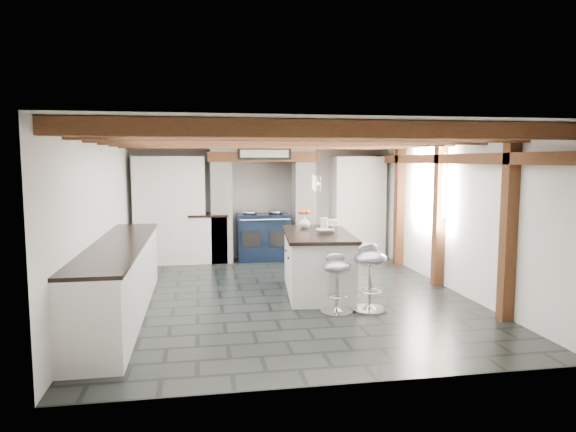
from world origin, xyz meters
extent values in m
plane|color=black|center=(0.00, 0.00, 0.00)|extent=(6.00, 6.00, 0.00)
plane|color=white|center=(0.00, 3.00, 1.15)|extent=(5.00, 0.00, 5.00)
plane|color=white|center=(-2.50, 0.00, 1.15)|extent=(0.00, 6.00, 6.00)
plane|color=white|center=(2.50, 0.00, 1.15)|extent=(0.00, 6.00, 6.00)
plane|color=white|center=(0.00, 0.00, 2.30)|extent=(6.00, 6.00, 0.00)
cube|color=white|center=(-0.80, 2.70, 0.95)|extent=(0.40, 0.60, 1.90)
cube|color=white|center=(0.80, 2.70, 0.95)|extent=(0.40, 0.60, 1.90)
cube|color=brown|center=(0.00, 2.70, 1.99)|extent=(2.10, 0.65, 0.18)
cube|color=white|center=(0.00, 2.70, 2.15)|extent=(2.00, 0.60, 0.31)
cube|color=black|center=(0.00, 2.38, 2.05)|extent=(1.00, 0.03, 0.22)
cube|color=silver|center=(0.00, 2.36, 2.05)|extent=(0.90, 0.01, 0.14)
cube|color=white|center=(-1.75, 2.70, 1.00)|extent=(1.30, 0.58, 2.00)
cube|color=white|center=(1.90, 2.70, 1.00)|extent=(1.00, 0.58, 2.00)
cube|color=white|center=(-2.20, -0.60, 0.44)|extent=(0.60, 3.80, 0.88)
cube|color=black|center=(-2.20, -0.60, 0.90)|extent=(0.64, 3.80, 0.04)
cube|color=white|center=(-1.05, 2.70, 0.44)|extent=(0.70, 0.60, 0.88)
cube|color=black|center=(-1.05, 2.70, 0.90)|extent=(0.74, 0.64, 0.04)
cube|color=brown|center=(2.42, 0.00, 1.95)|extent=(0.15, 5.80, 0.14)
plane|color=white|center=(2.48, 0.60, 1.55)|extent=(0.00, 0.90, 0.90)
cube|color=brown|center=(0.00, -2.60, 2.21)|extent=(5.00, 0.16, 0.16)
cube|color=brown|center=(0.00, -1.73, 2.21)|extent=(5.00, 0.16, 0.16)
cube|color=brown|center=(0.00, -0.87, 2.21)|extent=(5.00, 0.16, 0.16)
cube|color=brown|center=(0.00, 0.00, 2.21)|extent=(5.00, 0.16, 0.16)
cube|color=brown|center=(0.00, 0.87, 2.21)|extent=(5.00, 0.16, 0.16)
cube|color=brown|center=(0.00, 1.73, 2.21)|extent=(5.00, 0.16, 0.16)
cube|color=brown|center=(0.00, 2.60, 2.21)|extent=(5.00, 0.16, 0.16)
cube|color=brown|center=(2.42, -1.60, 1.15)|extent=(0.15, 0.15, 2.30)
cube|color=brown|center=(2.42, 0.20, 1.15)|extent=(0.15, 0.15, 2.30)
cube|color=brown|center=(2.42, 1.80, 1.15)|extent=(0.15, 0.15, 2.30)
cylinder|color=black|center=(0.45, -0.05, 1.93)|extent=(0.01, 0.01, 0.56)
cylinder|color=white|center=(0.45, -0.05, 1.60)|extent=(0.09, 0.09, 0.22)
cylinder|color=black|center=(0.50, 0.25, 1.93)|extent=(0.01, 0.01, 0.56)
cylinder|color=white|center=(0.50, 0.25, 1.60)|extent=(0.09, 0.09, 0.22)
cylinder|color=black|center=(0.55, 0.55, 1.93)|extent=(0.01, 0.01, 0.56)
cylinder|color=white|center=(0.55, 0.55, 1.60)|extent=(0.09, 0.09, 0.22)
cube|color=black|center=(0.00, 2.68, 0.45)|extent=(1.00, 0.60, 0.90)
ellipsoid|color=silver|center=(-0.25, 2.68, 0.93)|extent=(0.28, 0.28, 0.11)
ellipsoid|color=silver|center=(0.25, 2.68, 0.93)|extent=(0.28, 0.28, 0.11)
cylinder|color=silver|center=(0.00, 2.36, 0.82)|extent=(0.95, 0.03, 0.03)
cube|color=black|center=(-0.25, 2.38, 0.45)|extent=(0.35, 0.02, 0.30)
cube|color=black|center=(0.25, 2.38, 0.45)|extent=(0.35, 0.02, 0.30)
cube|color=white|center=(0.48, 0.07, 0.42)|extent=(1.04, 1.80, 0.84)
cube|color=black|center=(0.48, 0.07, 0.86)|extent=(1.12, 1.89, 0.05)
imported|color=white|center=(0.39, 0.57, 0.98)|extent=(0.19, 0.19, 0.18)
ellipsoid|color=red|center=(0.39, 0.57, 1.13)|extent=(0.19, 0.19, 0.11)
cylinder|color=white|center=(0.66, 0.39, 0.97)|extent=(0.11, 0.11, 0.17)
imported|color=white|center=(0.56, -0.03, 0.92)|extent=(0.27, 0.27, 0.06)
cylinder|color=white|center=(0.72, 0.10, 0.94)|extent=(0.05, 0.05, 0.10)
cylinder|color=white|center=(0.72, 0.10, 0.99)|extent=(0.21, 0.21, 0.01)
cylinder|color=beige|center=(0.72, 0.10, 1.03)|extent=(0.16, 0.16, 0.07)
cylinder|color=silver|center=(0.93, -0.95, 0.02)|extent=(0.47, 0.47, 0.03)
cone|color=silver|center=(0.93, -0.95, 0.06)|extent=(0.21, 0.21, 0.09)
cylinder|color=silver|center=(0.93, -0.95, 0.35)|extent=(0.05, 0.05, 0.59)
torus|color=silver|center=(0.93, -0.95, 0.26)|extent=(0.30, 0.30, 0.02)
ellipsoid|color=gray|center=(0.93, -0.95, 0.69)|extent=(0.53, 0.53, 0.19)
ellipsoid|color=gray|center=(0.90, -0.84, 0.79)|extent=(0.32, 0.20, 0.16)
cylinder|color=silver|center=(0.49, -0.97, 0.01)|extent=(0.41, 0.41, 0.03)
cone|color=silver|center=(0.49, -0.97, 0.06)|extent=(0.19, 0.19, 0.07)
cylinder|color=silver|center=(0.49, -0.97, 0.31)|extent=(0.05, 0.05, 0.51)
torus|color=silver|center=(0.49, -0.97, 0.22)|extent=(0.26, 0.26, 0.02)
ellipsoid|color=gray|center=(0.49, -0.97, 0.60)|extent=(0.40, 0.40, 0.17)
ellipsoid|color=gray|center=(0.48, -0.88, 0.69)|extent=(0.27, 0.12, 0.14)
camera|label=1|loc=(-1.20, -7.11, 1.93)|focal=32.00mm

